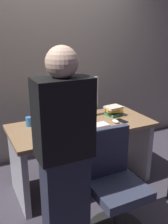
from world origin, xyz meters
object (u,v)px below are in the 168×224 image
Objects in this scene: desk at (82,142)px; book_stack at (114,111)px; person_at_desk at (64,157)px; cup_by_monitor at (29,122)px; keyboard at (90,127)px; cell_phone at (122,121)px; mouse at (116,121)px; office_chair at (114,189)px; cup_near_keyboard at (47,133)px; monitor at (77,97)px.

desk is 0.54m from book_stack.
person_at_desk is 16.64× the size of cup_by_monitor.
keyboard is 0.64m from cup_by_monitor.
cell_phone is at bearing -96.56° from book_stack.
keyboard is at bearing -178.01° from mouse.
office_chair is 0.83m from mouse.
cup_near_keyboard reaches higher than keyboard.
book_stack is at bearing 58.45° from office_chair.
cup_by_monitor is (-0.46, 0.96, 0.37)m from office_chair.
desk is 0.62m from cup_by_monitor.
cup_near_keyboard is (-0.80, -0.03, 0.03)m from mouse.
book_stack is 1.50× the size of cell_phone.
keyboard is 4.37× the size of cup_by_monitor.
person_at_desk is 16.39× the size of mouse.
book_stack is (0.91, 0.24, 0.01)m from cup_near_keyboard.
person_at_desk is at bearing -120.09° from monitor.
cup_near_keyboard is at bearing -144.46° from monitor.
cell_phone is at bearing 0.58° from keyboard.
monitor is at bearing 84.81° from keyboard.
keyboard is at bearing -153.13° from book_stack.
mouse is at bearing -21.12° from desk.
office_chair is at bearing -57.56° from cup_near_keyboard.
cup_near_keyboard is (-0.39, 0.61, 0.36)m from office_chair.
cup_near_keyboard is 0.63× the size of cell_phone.
desk is 15.77× the size of cup_by_monitor.
cell_phone is at bearing 52.44° from office_chair.
office_chair reaches higher than keyboard.
book_stack reaches higher than keyboard.
person_at_desk is 0.60m from cup_near_keyboard.
keyboard is at bearing 82.49° from office_chair.
book_stack is at bearing 62.49° from mouse.
desk is 17.24× the size of cup_near_keyboard.
cell_phone is at bearing -18.27° from cup_by_monitor.
office_chair is 9.40× the size of mouse.
book_stack is (0.98, -0.12, 0.01)m from cup_by_monitor.
person_at_desk reaches higher than monitor.
keyboard is at bearing 2.09° from cup_near_keyboard.
monitor is 6.00× the size of cup_near_keyboard.
person_at_desk reaches higher than mouse.
person_at_desk reaches higher than keyboard.
person_at_desk is 0.82m from keyboard.
book_stack reaches higher than cup_by_monitor.
person_at_desk is at bearing -156.29° from cell_phone.
desk is at bearing -170.42° from book_stack.
office_chair is 0.88m from cell_phone.
cup_near_keyboard is at bearing 122.44° from office_chair.
person_at_desk is 18.19× the size of cup_near_keyboard.
cup_by_monitor is 1.01m from cell_phone.
desk is 0.44m from mouse.
cup_near_keyboard is at bearing 84.04° from person_at_desk.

